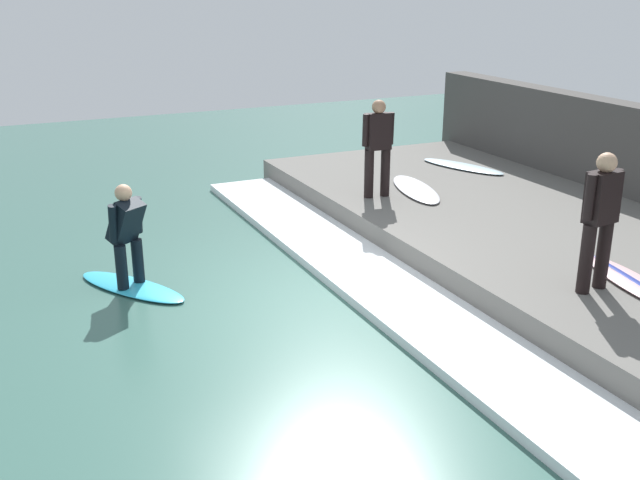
{
  "coord_description": "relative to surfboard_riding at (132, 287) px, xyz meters",
  "views": [
    {
      "loc": [
        -3.25,
        -8.06,
        3.82
      ],
      "look_at": [
        0.51,
        0.0,
        0.7
      ],
      "focal_mm": 42.0,
      "sensor_mm": 36.0,
      "label": 1
    }
  ],
  "objects": [
    {
      "name": "surfboard_waiting_far",
      "position": [
        5.07,
        1.24,
        0.42
      ],
      "size": [
        1.0,
        1.94,
        0.06
      ],
      "color": "silver",
      "rests_on": "concrete_ledge"
    },
    {
      "name": "surfboard_waiting_near",
      "position": [
        5.2,
        -3.36,
        0.42
      ],
      "size": [
        0.83,
        1.87,
        0.07
      ],
      "color": "beige",
      "rests_on": "concrete_ledge"
    },
    {
      "name": "wave_foam_crest",
      "position": [
        2.94,
        -1.1,
        0.03
      ],
      "size": [
        1.2,
        10.56,
        0.12
      ],
      "primitive_type": "cube",
      "color": "white",
      "rests_on": "ground_plane"
    },
    {
      "name": "ground_plane",
      "position": [
        1.68,
        -1.1,
        -0.03
      ],
      "size": [
        28.0,
        28.0,
        0.0
      ],
      "primitive_type": "plane",
      "color": "#386056"
    },
    {
      "name": "surfboard_riding",
      "position": [
        0.0,
        0.0,
        0.0
      ],
      "size": [
        1.38,
        1.79,
        0.06
      ],
      "color": "#2DADD1",
      "rests_on": "ground_plane"
    },
    {
      "name": "surfboard_spare",
      "position": [
        6.74,
        2.24,
        0.42
      ],
      "size": [
        1.06,
        1.84,
        0.06
      ],
      "color": "silver",
      "rests_on": "concrete_ledge"
    },
    {
      "name": "surfer_riding",
      "position": [
        0.0,
        0.0,
        0.77
      ],
      "size": [
        0.53,
        0.55,
        1.35
      ],
      "color": "black",
      "rests_on": "surfboard_riding"
    },
    {
      "name": "surfer_waiting_far",
      "position": [
        4.3,
        1.21,
        1.28
      ],
      "size": [
        0.54,
        0.29,
        1.59
      ],
      "color": "black",
      "rests_on": "concrete_ledge"
    },
    {
      "name": "concrete_ledge",
      "position": [
        5.74,
        -1.1,
        0.18
      ],
      "size": [
        4.4,
        11.12,
        0.42
      ],
      "primitive_type": "cube",
      "color": "#66635E",
      "rests_on": "ground_plane"
    },
    {
      "name": "surfer_waiting_near",
      "position": [
        4.64,
        -3.26,
        1.29
      ],
      "size": [
        0.54,
        0.28,
        1.62
      ],
      "color": "black",
      "rests_on": "concrete_ledge"
    }
  ]
}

